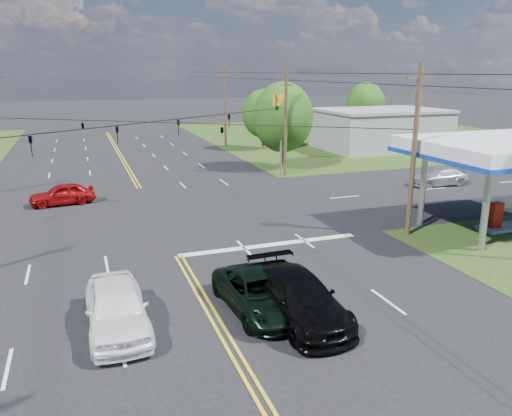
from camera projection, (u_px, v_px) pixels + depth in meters
name	position (u px, v px, depth m)	size (l,w,h in m)	color
ground	(155.00, 215.00, 32.49)	(280.00, 280.00, 0.00)	black
grass_ne	(362.00, 135.00, 72.90)	(46.00, 48.00, 0.03)	#213912
stop_bar	(270.00, 245.00, 26.84)	(10.00, 0.50, 0.02)	silver
retail_ne	(380.00, 130.00, 59.79)	(14.00, 10.00, 4.40)	gray
pole_se	(414.00, 149.00, 27.23)	(1.60, 0.28, 9.50)	#402E1B
pole_ne	(286.00, 120.00, 43.57)	(1.60, 0.28, 9.50)	#402E1B
pole_right_far	(225.00, 104.00, 60.76)	(1.60, 0.28, 10.00)	#402E1B
span_wire_signals	(149.00, 122.00, 30.90)	(26.00, 18.00, 1.13)	black
power_lines	(152.00, 79.00, 28.39)	(26.04, 100.00, 0.64)	black
tree_right_a	(283.00, 117.00, 46.63)	(5.70, 5.70, 8.18)	#402E1B
tree_right_b	(263.00, 114.00, 58.51)	(4.94, 4.94, 7.09)	#402E1B
tree_far_r	(366.00, 105.00, 69.55)	(5.32, 5.32, 7.63)	#402E1B
pickup_dkgreen	(259.00, 293.00, 19.32)	(2.42, 5.25, 1.46)	black
suv_black	(298.00, 297.00, 18.71)	(2.39, 5.87, 1.70)	black
pickup_white	(117.00, 307.00, 17.81)	(2.11, 5.24, 1.79)	white
sedan_red	(62.00, 194.00, 34.88)	(1.76, 4.36, 1.49)	maroon
sedan_far	(439.00, 177.00, 40.76)	(1.98, 4.87, 1.41)	silver
polesign_ne	(281.00, 113.00, 44.33)	(1.90, 1.06, 7.18)	#A5A5AA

